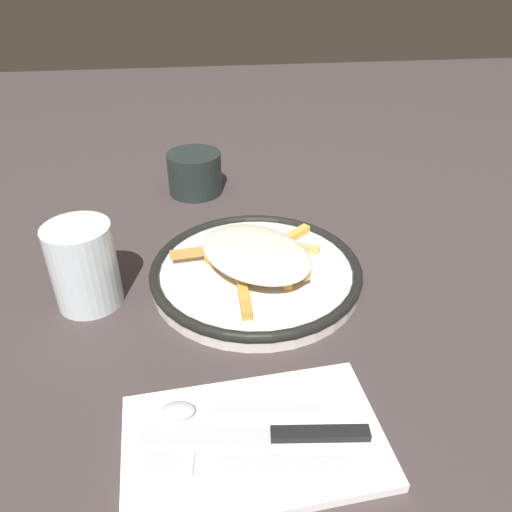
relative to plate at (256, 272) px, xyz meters
The scene contains 9 objects.
ground_plane 0.01m from the plate, ahead, with size 2.60×2.60×0.00m, color #3F3635.
plate is the anchor object (origin of this frame).
fries_heap 0.03m from the plate, 106.87° to the left, with size 0.20×0.21×0.03m.
napkin 0.25m from the plate, behind, with size 0.14×0.24×0.01m, color white.
fork 0.28m from the plate, behind, with size 0.04×0.18×0.01m.
knife 0.25m from the plate, behind, with size 0.04×0.21×0.01m.
spoon 0.23m from the plate, 162.80° to the left, with size 0.03×0.15×0.01m.
water_glass 0.22m from the plate, 94.52° to the left, with size 0.08×0.08×0.11m, color silver.
coffee_mug 0.30m from the plate, 14.52° to the left, with size 0.12×0.10×0.07m.
Camera 1 is at (-0.53, 0.07, 0.39)m, focal length 34.27 mm.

